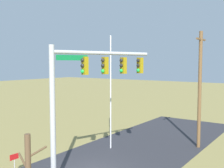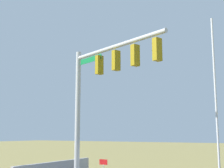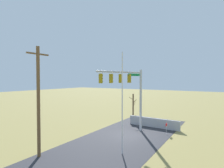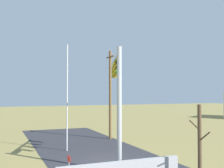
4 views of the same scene
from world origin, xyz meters
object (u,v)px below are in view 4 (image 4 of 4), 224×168
(signal_mast, at_px, (117,83))
(flagpole, at_px, (67,97))
(utility_pole, at_px, (110,93))
(open_sign, at_px, (69,162))
(bare_tree, at_px, (200,143))

(signal_mast, height_order, flagpole, flagpole)
(flagpole, relative_size, utility_pole, 0.96)
(utility_pole, relative_size, open_sign, 7.15)
(utility_pole, bearing_deg, signal_mast, -19.19)
(utility_pole, bearing_deg, open_sign, -31.43)
(bare_tree, bearing_deg, open_sign, -120.73)
(flagpole, bearing_deg, utility_pole, 127.51)
(flagpole, xyz_separation_m, bare_tree, (10.61, 4.20, -2.14))
(bare_tree, bearing_deg, flagpole, -158.40)
(open_sign, bearing_deg, bare_tree, 59.27)
(flagpole, relative_size, open_sign, 6.87)
(flagpole, distance_m, open_sign, 8.04)
(utility_pole, xyz_separation_m, bare_tree, (14.66, -1.08, -2.47))
(flagpole, distance_m, utility_pole, 6.66)
(flagpole, bearing_deg, open_sign, -12.43)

